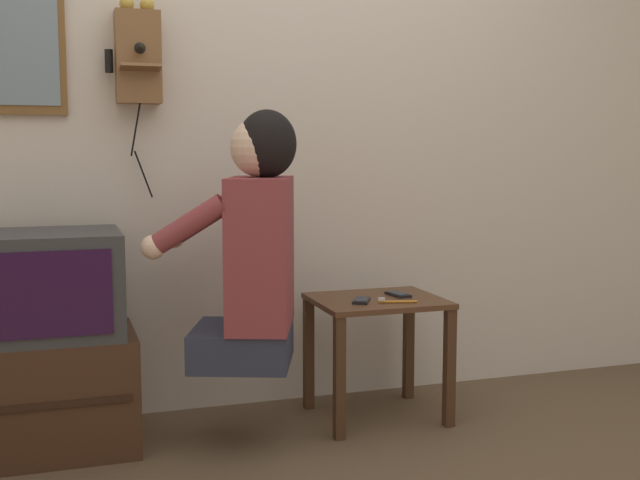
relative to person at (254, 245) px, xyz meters
The scene contains 10 objects.
wall_back 0.76m from the person, 65.31° to the left, with size 6.80×0.05×2.55m.
side_table 0.68m from the person, 14.14° to the left, with size 0.52×0.44×0.50m.
person is the anchor object (origin of this frame).
tv_stand 0.95m from the person, 166.21° to the left, with size 0.66×0.46×0.43m.
television 0.76m from the person, 165.82° to the left, with size 0.52×0.46×0.38m.
wall_phone_antique 0.91m from the person, 130.36° to the left, with size 0.22×0.18×0.79m.
framed_picture 1.20m from the person, 150.21° to the left, with size 0.38×0.03×0.51m.
cell_phone_held 0.53m from the person, 10.29° to the left, with size 0.11×0.14×0.01m.
cell_phone_spare 0.72m from the person, 13.81° to the left, with size 0.08×0.13×0.01m.
toothbrush 0.63m from the person, ahead, with size 0.15×0.05×0.02m.
Camera 1 is at (-0.92, -2.10, 1.12)m, focal length 45.00 mm.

